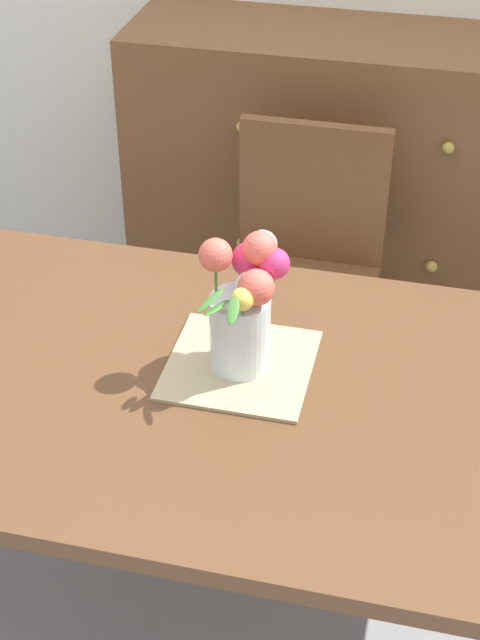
{
  "coord_description": "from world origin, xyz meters",
  "views": [
    {
      "loc": [
        0.43,
        -1.45,
        1.99
      ],
      "look_at": [
        0.07,
        0.07,
        0.85
      ],
      "focal_mm": 53.79,
      "sensor_mm": 36.0,
      "label": 1
    }
  ],
  "objects_px": {
    "dining_table": "(200,411)",
    "chair_far": "(304,264)",
    "dresser": "(348,186)",
    "flower_vase": "(246,300)"
  },
  "relations": [
    {
      "from": "dresser",
      "to": "flower_vase",
      "type": "distance_m",
      "value": 1.31
    },
    {
      "from": "dining_table",
      "to": "dresser",
      "type": "bearing_deg",
      "value": 84.36
    },
    {
      "from": "chair_far",
      "to": "dresser",
      "type": "height_order",
      "value": "dresser"
    },
    {
      "from": "chair_far",
      "to": "flower_vase",
      "type": "height_order",
      "value": "flower_vase"
    },
    {
      "from": "chair_far",
      "to": "flower_vase",
      "type": "distance_m",
      "value": 0.81
    },
    {
      "from": "chair_far",
      "to": "dresser",
      "type": "xyz_separation_m",
      "value": [
        0.05,
        0.52,
        -0.02
      ]
    },
    {
      "from": "dining_table",
      "to": "chair_far",
      "type": "relative_size",
      "value": 1.97
    },
    {
      "from": "dining_table",
      "to": "chair_far",
      "type": "height_order",
      "value": "chair_far"
    },
    {
      "from": "dining_table",
      "to": "chair_far",
      "type": "bearing_deg",
      "value": 84.4
    },
    {
      "from": "chair_far",
      "to": "flower_vase",
      "type": "relative_size",
      "value": 3.08
    }
  ]
}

